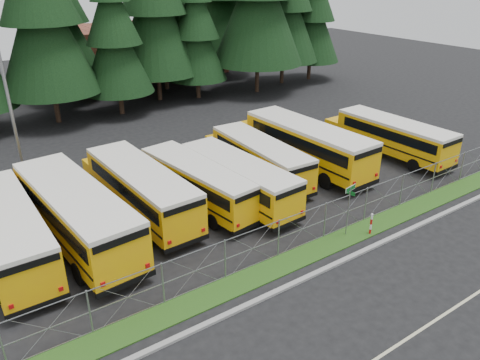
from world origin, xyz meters
name	(u,v)px	position (x,y,z in m)	size (l,w,h in m)	color
ground	(324,223)	(0.00, 0.00, 0.00)	(120.00, 120.00, 0.00)	black
curb	(368,249)	(0.00, -3.10, 0.06)	(50.00, 0.25, 0.12)	gray
grass_verge	(347,237)	(0.00, -1.70, 0.03)	(50.00, 1.40, 0.06)	#184112
road_lane_line	(460,304)	(0.00, -8.00, 0.01)	(50.00, 0.12, 0.01)	beige
chainlink_fence	(339,215)	(0.00, -1.00, 1.00)	(44.00, 0.10, 2.00)	gray
brick_building	(131,51)	(6.00, 40.00, 3.00)	(22.00, 10.00, 6.00)	brown
bus_0	(8,233)	(-14.42, 6.02, 1.42)	(2.55, 10.81, 2.83)	#F6B307
bus_1	(74,215)	(-11.46, 5.77, 1.55)	(2.79, 11.81, 3.10)	#F6B307
bus_2	(139,190)	(-7.63, 6.69, 1.42)	(2.57, 10.87, 2.85)	#F6B307
bus_3	(196,184)	(-4.52, 5.88, 1.31)	(2.36, 9.99, 2.62)	#F6B307
bus_4	(235,180)	(-2.39, 5.03, 1.32)	(2.38, 10.09, 2.64)	#F6B307
bus_5	(258,159)	(0.59, 6.81, 1.30)	(2.35, 9.94, 2.61)	#F6B307
bus_6	(303,146)	(4.23, 6.55, 1.53)	(2.76, 11.71, 3.07)	#F6B307
bus_east	(390,138)	(10.77, 4.58, 1.35)	(2.42, 10.26, 2.69)	#F6B307
street_sign	(349,200)	(0.08, -1.50, 2.03)	(0.83, 0.55, 2.81)	gray
striped_bollard	(371,224)	(1.18, -2.15, 0.60)	(0.11, 0.11, 1.20)	#B20C0C
light_standard	(9,99)	(-12.07, 14.39, 5.50)	(0.70, 0.35, 10.14)	gray
conifer_3	(40,12)	(-6.80, 26.28, 9.18)	(8.30, 8.30, 18.35)	black
conifer_4	(114,36)	(-1.22, 25.51, 6.98)	(6.31, 6.31, 13.96)	black
conifer_5	(153,4)	(3.83, 27.90, 9.26)	(8.37, 8.37, 18.52)	black
conifer_6	(196,31)	(7.50, 26.39, 6.66)	(6.02, 6.02, 13.32)	black
conifer_8	(285,2)	(18.81, 26.58, 8.88)	(8.03, 8.03, 17.77)	black
conifer_9	(312,14)	(22.78, 26.29, 7.47)	(6.75, 6.75, 14.93)	black
conifer_11	(56,13)	(-3.84, 33.03, 8.42)	(7.61, 7.61, 16.84)	black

